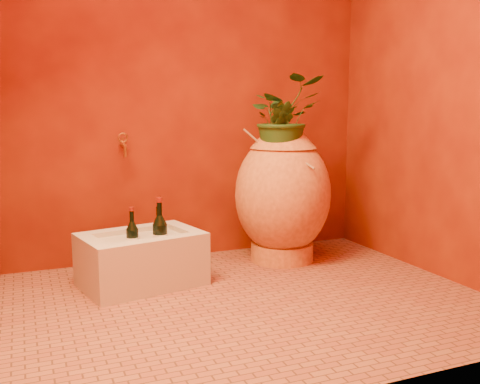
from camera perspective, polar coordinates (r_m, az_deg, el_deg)
name	(u,v)px	position (r m, az deg, el deg)	size (l,w,h in m)	color
floor	(249,300)	(2.92, 1.02, -11.49)	(2.50, 2.50, 0.00)	brown
wall_back	(191,74)	(3.69, -5.25, 12.46)	(2.50, 0.02, 2.50)	#5C1005
wall_right	(445,69)	(3.44, 21.03, 12.18)	(0.02, 2.00, 2.50)	#5C1005
amphora	(283,194)	(3.58, 4.57, -0.18)	(0.79, 0.79, 0.92)	#DA893D
stone_basin	(142,260)	(3.18, -10.46, -7.16)	(0.74, 0.58, 0.31)	#BEB49D
wine_bottle_a	(132,240)	(3.12, -11.40, -5.02)	(0.07, 0.07, 0.30)	black
wine_bottle_b	(159,234)	(3.23, -8.65, -4.47)	(0.07, 0.07, 0.30)	black
wine_bottle_c	(160,237)	(3.08, -8.52, -4.75)	(0.09, 0.09, 0.35)	black
wall_tap	(123,144)	(3.50, -12.34, 5.07)	(0.07, 0.14, 0.15)	#9E6D24
plant_main	(284,117)	(3.51, 4.67, 7.95)	(0.48, 0.42, 0.53)	#1E4117
plant_side	(278,130)	(3.46, 4.08, 6.62)	(0.20, 0.16, 0.37)	#1E4117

